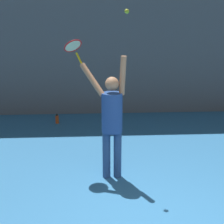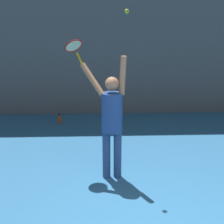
# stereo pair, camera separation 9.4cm
# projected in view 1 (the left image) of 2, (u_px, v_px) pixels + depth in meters

# --- Properties ---
(back_wall) EXTENTS (18.00, 0.10, 5.00)m
(back_wall) POSITION_uv_depth(u_px,v_px,m) (123.00, 24.00, 8.42)
(back_wall) COLOR slate
(back_wall) RESTS_ON ground_plane
(tennis_player) EXTENTS (0.76, 0.48, 2.03)m
(tennis_player) POSITION_uv_depth(u_px,v_px,m) (112.00, 117.00, 5.00)
(tennis_player) COLOR #2D4C7F
(tennis_player) RESTS_ON ground_plane
(tennis_racket) EXTENTS (0.40, 0.42, 0.40)m
(tennis_racket) POSITION_uv_depth(u_px,v_px,m) (73.00, 47.00, 5.10)
(tennis_racket) COLOR yellow
(tennis_ball) EXTENTS (0.07, 0.07, 0.07)m
(tennis_ball) POSITION_uv_depth(u_px,v_px,m) (127.00, 11.00, 4.54)
(tennis_ball) COLOR #CCDB2D
(water_bottle) EXTENTS (0.09, 0.09, 0.25)m
(water_bottle) POSITION_uv_depth(u_px,v_px,m) (57.00, 119.00, 8.08)
(water_bottle) COLOR #D84C19
(water_bottle) RESTS_ON ground_plane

